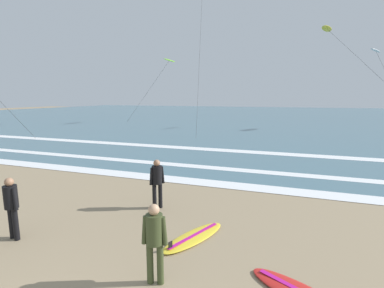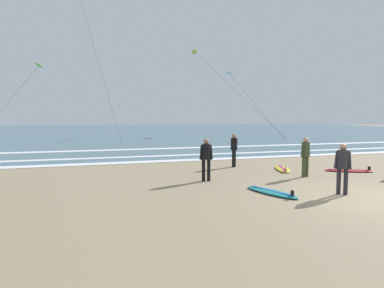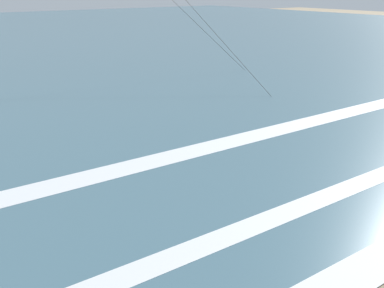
# 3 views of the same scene
# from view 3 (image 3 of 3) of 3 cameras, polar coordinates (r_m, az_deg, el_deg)

# --- Properties ---
(wave_foam_mid_break) EXTENTS (46.40, 0.68, 0.01)m
(wave_foam_mid_break) POSITION_cam_3_polar(r_m,az_deg,el_deg) (9.09, -8.24, -15.77)
(wave_foam_mid_break) COLOR white
(wave_foam_mid_break) RESTS_ON ocean_surface
(wave_foam_outer_break) EXTENTS (44.52, 1.03, 0.01)m
(wave_foam_outer_break) POSITION_cam_3_polar(r_m,az_deg,el_deg) (13.30, -14.18, -4.41)
(wave_foam_outer_break) COLOR white
(wave_foam_outer_break) RESTS_ON ocean_surface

